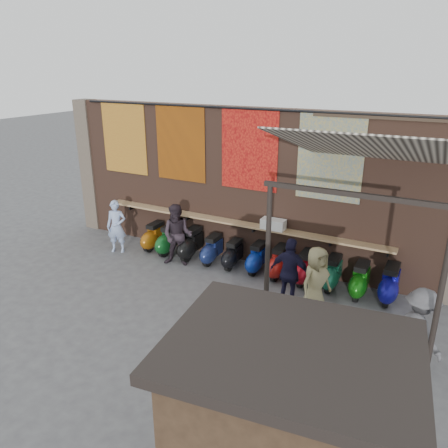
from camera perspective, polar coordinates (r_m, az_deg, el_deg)
name	(u,v)px	position (r m, az deg, el deg)	size (l,w,h in m)	color
ground	(188,300)	(9.96, -4.70, -9.85)	(70.00, 70.00, 0.00)	#474749
brick_wall	(241,186)	(11.39, 2.29, 5.01)	(10.00, 0.40, 4.00)	brown
pier_left	(91,166)	(14.35, -16.95, 7.30)	(0.50, 0.50, 4.00)	#4C4238
eating_counter	(235,223)	(11.34, 1.42, 0.18)	(8.00, 0.32, 0.05)	#9E7A51
shelf_box	(273,224)	(10.86, 6.45, -0.01)	(0.59, 0.30, 0.25)	white
tapestry_redgold	(124,138)	(12.94, -12.89, 10.87)	(1.50, 0.02, 2.00)	maroon
tapestry_sun	(181,143)	(11.81, -5.70, 10.43)	(1.50, 0.02, 2.00)	#D1600C
tapestry_orange	(249,150)	(10.85, 3.31, 9.65)	(1.50, 0.02, 2.00)	red
tapestry_multi	(330,157)	(10.20, 13.68, 8.45)	(1.50, 0.02, 2.00)	#275791
hang_rail	(238,108)	(10.84, 1.90, 14.89)	(0.06, 0.06, 9.50)	black
scooter_stool_0	(154,236)	(12.55, -9.14, -1.61)	(0.36, 0.79, 0.75)	#8A4C0C
scooter_stool_1	(169,240)	(12.17, -7.18, -2.08)	(0.38, 0.84, 0.80)	#0E491B
scooter_stool_2	(191,244)	(11.82, -4.27, -2.61)	(0.39, 0.87, 0.83)	black
scooter_stool_3	(212,250)	(11.52, -1.54, -3.40)	(0.35, 0.78, 0.74)	#15204F
scooter_stool_4	(233,255)	(11.27, 1.21, -4.01)	(0.34, 0.75, 0.72)	black
scooter_stool_5	(257,258)	(11.05, 4.37, -4.47)	(0.36, 0.79, 0.75)	#0E2C9C
scooter_stool_6	(279,262)	(10.85, 7.21, -4.98)	(0.37, 0.82, 0.78)	#A91B16
scooter_stool_7	(305,268)	(10.66, 10.56, -5.65)	(0.37, 0.83, 0.79)	#A00C18
scooter_stool_8	(332,273)	(10.54, 13.95, -6.27)	(0.36, 0.81, 0.77)	#175E44
scooter_stool_9	(360,281)	(10.36, 17.33, -7.08)	(0.37, 0.82, 0.78)	#0D4F0B
scooter_stool_10	(390,284)	(10.34, 20.83, -7.38)	(0.39, 0.88, 0.83)	#0E0C7C
diner_left	(117,227)	(12.45, -13.86, -0.32)	(0.54, 0.36, 1.49)	#94AAD7
diner_right	(178,235)	(11.30, -6.08, -1.49)	(0.80, 0.62, 1.65)	#2A2128
shopper_navy	(290,273)	(9.44, 8.65, -6.38)	(0.92, 0.38, 1.58)	black
shopper_grey	(419,331)	(8.19, 24.09, -12.61)	(0.99, 0.57, 1.54)	#515055
shopper_tan	(316,282)	(9.22, 11.89, -7.42)	(0.75, 0.49, 1.53)	#958B5F
market_stall	(286,448)	(5.19, 8.06, -26.99)	(2.15, 1.61, 2.33)	black
stall_roof	(292,350)	(4.38, 8.86, -15.96)	(2.41, 1.86, 0.12)	black
stall_sign	(305,359)	(5.46, 10.51, -17.00)	(1.20, 0.04, 0.50)	gold
stall_shelf	(301,416)	(6.00, 9.97, -23.43)	(1.79, 0.10, 0.06)	#473321
awning_canvas	(376,149)	(8.35, 19.23, 9.28)	(3.20, 3.40, 0.03)	beige
awning_ledger	(392,117)	(9.86, 21.07, 12.92)	(3.30, 0.08, 0.12)	#33261C
awning_header	(355,195)	(7.00, 16.76, 3.69)	(3.00, 0.08, 0.08)	black
awning_post_left	(267,267)	(7.90, 5.66, -5.55)	(0.09, 0.09, 3.10)	black
awning_post_right	(439,304)	(7.46, 26.23, -9.34)	(0.09, 0.09, 3.10)	black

